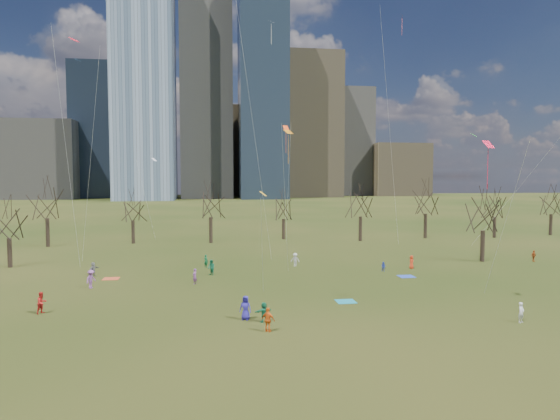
{
  "coord_description": "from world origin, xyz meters",
  "views": [
    {
      "loc": [
        -7.22,
        -38.65,
        10.47
      ],
      "look_at": [
        0.0,
        12.0,
        7.0
      ],
      "focal_mm": 32.0,
      "sensor_mm": 36.0,
      "label": 1
    }
  ],
  "objects": [
    {
      "name": "person_9",
      "position": [
        2.64,
        18.02,
        0.78
      ],
      "size": [
        1.13,
        0.85,
        1.56
      ],
      "primitive_type": "imported",
      "rotation": [
        0.0,
        0.0,
        5.99
      ],
      "color": "silver",
      "rests_on": "ground"
    },
    {
      "name": "person_14",
      "position": [
        -7.04,
        13.98,
        0.83
      ],
      "size": [
        1.0,
        1.03,
        1.67
      ],
      "primitive_type": "imported",
      "rotation": [
        0.0,
        0.0,
        5.39
      ],
      "color": "#19724C",
      "rests_on": "ground"
    },
    {
      "name": "ground",
      "position": [
        0.0,
        0.0,
        0.0
      ],
      "size": [
        500.0,
        500.0,
        0.0
      ],
      "primitive_type": "plane",
      "color": "black",
      "rests_on": "ground"
    },
    {
      "name": "person_15",
      "position": [
        -18.23,
        9.43,
        0.87
      ],
      "size": [
        1.13,
        1.3,
        1.74
      ],
      "primitive_type": "imported",
      "rotation": [
        0.0,
        0.0,
        1.04
      ],
      "color": "#8C4C99",
      "rests_on": "ground"
    },
    {
      "name": "kites_airborne",
      "position": [
        2.31,
        13.76,
        13.25
      ],
      "size": [
        54.66,
        43.58,
        30.18
      ],
      "color": "orange",
      "rests_on": "ground"
    },
    {
      "name": "downtown_skyline",
      "position": [
        -2.43,
        210.64,
        39.01
      ],
      "size": [
        212.5,
        78.0,
        118.0
      ],
      "color": "slate",
      "rests_on": "ground"
    },
    {
      "name": "person_13",
      "position": [
        -7.65,
        18.77,
        0.73
      ],
      "size": [
        0.63,
        0.62,
        1.47
      ],
      "primitive_type": "imported",
      "rotation": [
        0.0,
        0.0,
        2.43
      ],
      "color": "#166539",
      "rests_on": "ground"
    },
    {
      "name": "person_5",
      "position": [
        -3.39,
        -3.62,
        0.73
      ],
      "size": [
        1.41,
        0.94,
        1.45
      ],
      "primitive_type": "imported",
      "rotation": [
        0.0,
        0.0,
        3.56
      ],
      "color": "#186F49",
      "rests_on": "ground"
    },
    {
      "name": "bare_tree_row",
      "position": [
        -0.09,
        37.22,
        6.12
      ],
      "size": [
        113.04,
        29.8,
        9.5
      ],
      "color": "black",
      "rests_on": "ground"
    },
    {
      "name": "person_0",
      "position": [
        -4.66,
        -2.86,
        0.88
      ],
      "size": [
        1.01,
        0.84,
        1.77
      ],
      "primitive_type": "imported",
      "rotation": [
        0.0,
        0.0,
        5.91
      ],
      "color": "#2B2399",
      "rests_on": "ground"
    },
    {
      "name": "person_2",
      "position": [
        -19.94,
        0.97,
        0.83
      ],
      "size": [
        0.99,
        1.03,
        1.67
      ],
      "primitive_type": "imported",
      "rotation": [
        0.0,
        0.0,
        0.95
      ],
      "color": "red",
      "rests_on": "ground"
    },
    {
      "name": "blanket_navy",
      "position": [
        13.13,
        10.47,
        0.01
      ],
      "size": [
        1.6,
        1.5,
        0.03
      ],
      "primitive_type": "cube",
      "color": "blue",
      "rests_on": "ground"
    },
    {
      "name": "person_8",
      "position": [
        11.72,
        13.47,
        0.53
      ],
      "size": [
        0.66,
        0.64,
        1.07
      ],
      "primitive_type": "imported",
      "rotation": [
        0.0,
        0.0,
        5.6
      ],
      "color": "#293DB2",
      "rests_on": "ground"
    },
    {
      "name": "blanket_crimson",
      "position": [
        -17.22,
        13.62,
        0.01
      ],
      "size": [
        1.6,
        1.5,
        0.03
      ],
      "primitive_type": "cube",
      "color": "#C74927",
      "rests_on": "ground"
    },
    {
      "name": "person_4",
      "position": [
        -3.36,
        -5.93,
        0.82
      ],
      "size": [
        1.03,
        0.87,
        1.65
      ],
      "primitive_type": "imported",
      "rotation": [
        0.0,
        0.0,
        2.55
      ],
      "color": "orange",
      "rests_on": "ground"
    },
    {
      "name": "person_12",
      "position": [
        15.46,
        14.68,
        0.76
      ],
      "size": [
        0.79,
        0.88,
        1.51
      ],
      "primitive_type": "imported",
      "rotation": [
        0.0,
        0.0,
        1.04
      ],
      "color": "#F13C1A",
      "rests_on": "ground"
    },
    {
      "name": "person_10",
      "position": [
        32.27,
        17.1,
        0.69
      ],
      "size": [
        0.87,
        0.57,
        1.37
      ],
      "primitive_type": "imported",
      "rotation": [
        0.0,
        0.0,
        0.32
      ],
      "color": "#B44919",
      "rests_on": "ground"
    },
    {
      "name": "blanket_teal",
      "position": [
        4.02,
        1.23,
        0.01
      ],
      "size": [
        1.6,
        1.5,
        0.03
      ],
      "primitive_type": "cube",
      "color": "teal",
      "rests_on": "ground"
    },
    {
      "name": "person_7",
      "position": [
        -8.68,
        9.84,
        0.76
      ],
      "size": [
        0.61,
        0.67,
        1.53
      ],
      "primitive_type": "imported",
      "rotation": [
        0.0,
        0.0,
        4.14
      ],
      "color": "#83468D",
      "rests_on": "ground"
    },
    {
      "name": "person_1",
      "position": [
        14.85,
        -6.34,
        0.73
      ],
      "size": [
        0.64,
        0.56,
        1.46
      ],
      "primitive_type": "imported",
      "rotation": [
        0.0,
        0.0,
        0.49
      ],
      "color": "white",
      "rests_on": "ground"
    },
    {
      "name": "person_11",
      "position": [
        -19.36,
        15.5,
        0.73
      ],
      "size": [
        1.0,
        1.4,
        1.46
      ],
      "primitive_type": "imported",
      "rotation": [
        0.0,
        0.0,
        1.1
      ],
      "color": "slate",
      "rests_on": "ground"
    }
  ]
}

